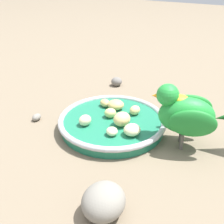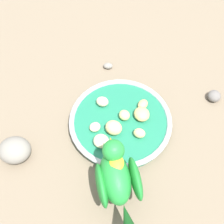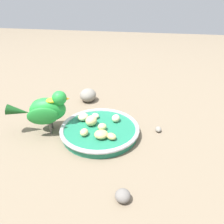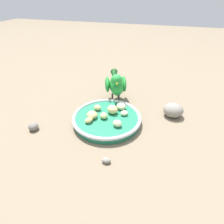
# 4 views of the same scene
# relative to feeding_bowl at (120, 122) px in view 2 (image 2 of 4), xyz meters

# --- Properties ---
(ground_plane) EXTENTS (4.00, 4.00, 0.00)m
(ground_plane) POSITION_rel_feeding_bowl_xyz_m (0.01, 0.01, -0.01)
(ground_plane) COLOR #756651
(feeding_bowl) EXTENTS (0.23, 0.23, 0.03)m
(feeding_bowl) POSITION_rel_feeding_bowl_xyz_m (0.00, 0.00, 0.00)
(feeding_bowl) COLOR #1E7251
(feeding_bowl) RESTS_ON ground_plane
(apple_piece_0) EXTENTS (0.03, 0.03, 0.02)m
(apple_piece_0) POSITION_rel_feeding_bowl_xyz_m (-0.04, -0.05, 0.02)
(apple_piece_0) COLOR beige
(apple_piece_0) RESTS_ON feeding_bowl
(apple_piece_1) EXTENTS (0.04, 0.05, 0.03)m
(apple_piece_1) POSITION_rel_feeding_bowl_xyz_m (0.03, -0.01, 0.02)
(apple_piece_1) COLOR #E5C67F
(apple_piece_1) RESTS_ON feeding_bowl
(apple_piece_2) EXTENTS (0.04, 0.04, 0.02)m
(apple_piece_2) POSITION_rel_feeding_bowl_xyz_m (0.06, -0.03, 0.02)
(apple_piece_2) COLOR beige
(apple_piece_2) RESTS_ON feeding_bowl
(apple_piece_3) EXTENTS (0.03, 0.03, 0.02)m
(apple_piece_3) POSITION_rel_feeding_bowl_xyz_m (-0.01, 0.01, 0.02)
(apple_piece_3) COLOR #C6D17A
(apple_piece_3) RESTS_ON feeding_bowl
(apple_piece_4) EXTENTS (0.03, 0.03, 0.02)m
(apple_piece_4) POSITION_rel_feeding_bowl_xyz_m (0.03, -0.05, 0.01)
(apple_piece_4) COLOR beige
(apple_piece_4) RESTS_ON feeding_bowl
(apple_piece_5) EXTENTS (0.03, 0.03, 0.02)m
(apple_piece_5) POSITION_rel_feeding_bowl_xyz_m (-0.04, 0.04, 0.02)
(apple_piece_5) COLOR tan
(apple_piece_5) RESTS_ON feeding_bowl
(apple_piece_6) EXTENTS (0.05, 0.05, 0.02)m
(apple_piece_6) POSITION_rel_feeding_bowl_xyz_m (-0.02, 0.04, 0.02)
(apple_piece_6) COLOR tan
(apple_piece_6) RESTS_ON feeding_bowl
(apple_piece_7) EXTENTS (0.03, 0.03, 0.02)m
(apple_piece_7) POSITION_rel_feeding_bowl_xyz_m (0.03, 0.04, 0.02)
(apple_piece_7) COLOR #E5C67F
(apple_piece_7) RESTS_ON feeding_bowl
(parrot) EXTENTS (0.18, 0.10, 0.13)m
(parrot) POSITION_rel_feeding_bowl_xyz_m (0.15, 0.01, 0.06)
(parrot) COLOR #59544C
(parrot) RESTS_ON ground_plane
(rock_large) EXTENTS (0.07, 0.07, 0.05)m
(rock_large) POSITION_rel_feeding_bowl_xyz_m (0.10, -0.21, 0.01)
(rock_large) COLOR gray
(rock_large) RESTS_ON ground_plane
(pebble_0) EXTENTS (0.02, 0.03, 0.01)m
(pebble_0) POSITION_rel_feeding_bowl_xyz_m (-0.17, -0.05, -0.01)
(pebble_0) COLOR gray
(pebble_0) RESTS_ON ground_plane
(pebble_1) EXTENTS (0.03, 0.03, 0.02)m
(pebble_1) POSITION_rel_feeding_bowl_xyz_m (-0.10, 0.21, -0.00)
(pebble_1) COLOR slate
(pebble_1) RESTS_ON ground_plane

